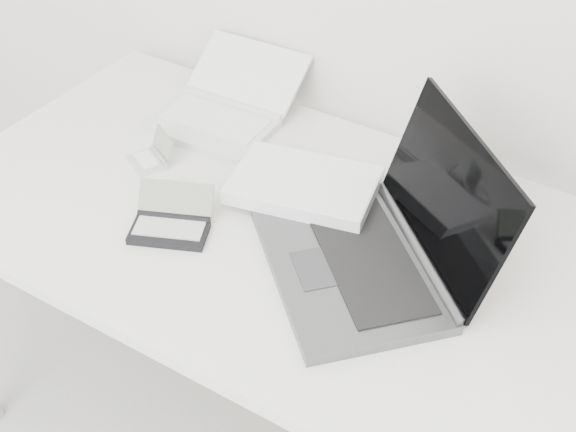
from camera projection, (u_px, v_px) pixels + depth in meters
The scene contains 5 objects.
desk at pixel (311, 251), 1.62m from camera, with size 1.60×0.80×0.73m.
laptop_large at pixel (353, 225), 1.54m from camera, with size 0.65×0.55×0.27m.
netbook_open_white at pixel (222, 110), 1.89m from camera, with size 0.29×0.35×0.12m.
pda_silver at pixel (151, 157), 1.77m from camera, with size 0.11×0.11×0.07m.
palmtop_charcoal at pixel (171, 224), 1.59m from camera, with size 0.19×0.18×0.07m.
Camera 1 is at (0.60, 0.50, 1.77)m, focal length 50.00 mm.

